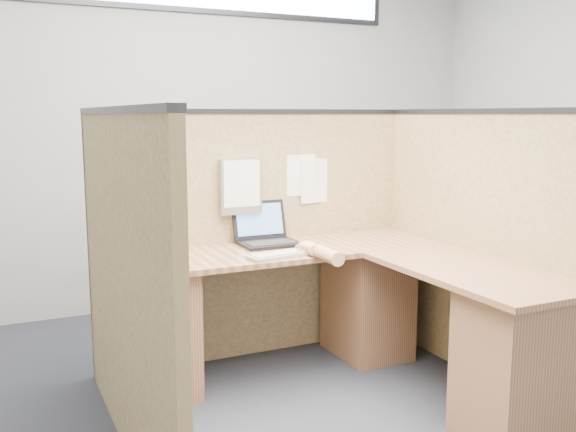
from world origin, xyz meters
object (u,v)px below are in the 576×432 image
laptop (265,233)px  keyboard (282,255)px  mouse (307,250)px  l_desk (341,320)px

laptop → keyboard: size_ratio=0.84×
keyboard → mouse: size_ratio=3.61×
laptop → keyboard: (-0.06, -0.38, -0.05)m
mouse → l_desk: bearing=-60.2°
l_desk → mouse: size_ratio=17.45×
l_desk → keyboard: size_ratio=4.83×
keyboard → mouse: (0.15, -0.00, 0.01)m
laptop → mouse: 0.40m
laptop → keyboard: laptop is taller
keyboard → mouse: bearing=-8.7°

